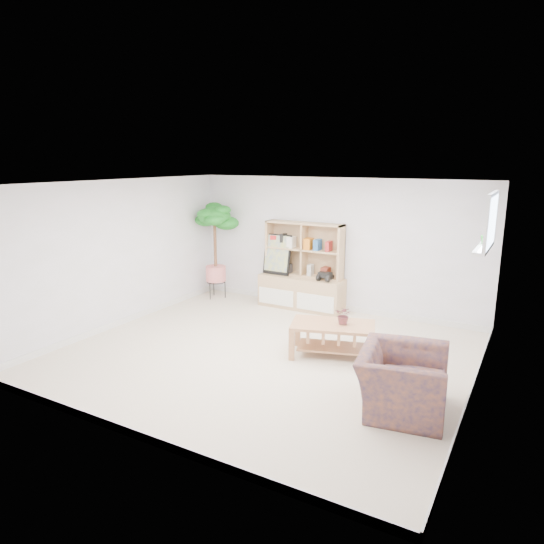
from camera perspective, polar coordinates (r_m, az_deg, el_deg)
The scene contains 14 objects.
floor at distance 7.01m, azimuth -0.83°, elevation -9.61°, with size 5.50×5.00×0.01m, color beige.
ceiling at distance 6.48m, azimuth -0.90°, elevation 10.38°, with size 5.50×5.00×0.01m, color silver.
walls at distance 6.64m, azimuth -0.86°, elevation -0.02°, with size 5.51×5.01×2.40m.
baseboard at distance 6.99m, azimuth -0.83°, elevation -9.23°, with size 5.50×5.00×0.10m, color white, non-canonical shape.
window at distance 6.25m, azimuth 24.43°, elevation 5.43°, with size 0.10×0.98×0.68m, color silver, non-canonical shape.
window_sill at distance 6.30m, azimuth 23.61°, elevation 2.61°, with size 0.14×1.00×0.04m, color white.
storage_unit at distance 8.90m, azimuth 3.51°, elevation 0.68°, with size 1.59×0.54×1.59m, color tan, non-canonical shape.
poster at distance 9.06m, azimuth 0.62°, elevation 2.09°, with size 0.55×0.13×0.76m, color yellow, non-canonical shape.
toy_truck at distance 8.67m, azimuth 6.27°, elevation -0.46°, with size 0.33×0.23×0.18m, color black, non-canonical shape.
coffee_table at distance 6.93m, azimuth 7.14°, elevation -7.89°, with size 1.15×0.63×0.47m, color #A66543, non-canonical shape.
table_plant at distance 6.81m, azimuth 8.46°, elevation -5.04°, with size 0.24×0.21×0.26m, color #20511E.
floor_tree at distance 9.59m, azimuth -6.69°, elevation 2.44°, with size 0.70×0.70×1.89m, color #156E20, non-canonical shape.
armchair at distance 5.61m, azimuth 15.09°, elevation -11.80°, with size 1.05×0.92×0.78m, color #1C2148.
sill_plant at distance 6.47m, azimuth 23.90°, elevation 4.03°, with size 0.13×0.10×0.23m, color #156E20.
Camera 1 is at (3.25, -5.59, 2.71)m, focal length 32.00 mm.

